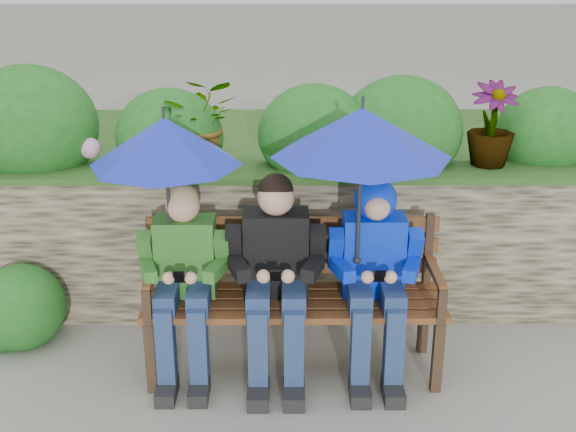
{
  "coord_description": "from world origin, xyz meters",
  "views": [
    {
      "loc": [
        -0.02,
        -3.76,
        2.39
      ],
      "look_at": [
        0.0,
        0.1,
        0.95
      ],
      "focal_mm": 45.0,
      "sensor_mm": 36.0,
      "label": 1
    }
  ],
  "objects_px": {
    "boy_middle": "(276,270)",
    "boy_right": "(375,264)",
    "umbrella_left": "(165,142)",
    "park_bench": "(294,286)",
    "boy_left": "(184,274)",
    "umbrella_right": "(362,133)"
  },
  "relations": [
    {
      "from": "boy_left",
      "to": "umbrella_left",
      "type": "height_order",
      "value": "umbrella_left"
    },
    {
      "from": "park_bench",
      "to": "umbrella_left",
      "type": "distance_m",
      "value": 1.13
    },
    {
      "from": "umbrella_right",
      "to": "boy_right",
      "type": "bearing_deg",
      "value": 17.47
    },
    {
      "from": "boy_left",
      "to": "boy_right",
      "type": "distance_m",
      "value": 1.09
    },
    {
      "from": "park_bench",
      "to": "umbrella_right",
      "type": "relative_size",
      "value": 1.78
    },
    {
      "from": "boy_middle",
      "to": "umbrella_right",
      "type": "distance_m",
      "value": 0.93
    },
    {
      "from": "umbrella_left",
      "to": "boy_middle",
      "type": "bearing_deg",
      "value": -3.84
    },
    {
      "from": "boy_right",
      "to": "umbrella_left",
      "type": "bearing_deg",
      "value": 178.85
    },
    {
      "from": "park_bench",
      "to": "boy_middle",
      "type": "xyz_separation_m",
      "value": [
        -0.1,
        -0.09,
        0.15
      ]
    },
    {
      "from": "park_bench",
      "to": "boy_right",
      "type": "distance_m",
      "value": 0.5
    },
    {
      "from": "boy_middle",
      "to": "boy_right",
      "type": "height_order",
      "value": "boy_middle"
    },
    {
      "from": "umbrella_right",
      "to": "umbrella_left",
      "type": "bearing_deg",
      "value": 176.92
    },
    {
      "from": "park_bench",
      "to": "boy_left",
      "type": "height_order",
      "value": "boy_left"
    },
    {
      "from": "park_bench",
      "to": "boy_left",
      "type": "xyz_separation_m",
      "value": [
        -0.63,
        -0.08,
        0.12
      ]
    },
    {
      "from": "boy_right",
      "to": "umbrella_left",
      "type": "relative_size",
      "value": 1.29
    },
    {
      "from": "park_bench",
      "to": "boy_right",
      "type": "relative_size",
      "value": 1.48
    },
    {
      "from": "boy_left",
      "to": "boy_right",
      "type": "bearing_deg",
      "value": 0.56
    },
    {
      "from": "umbrella_left",
      "to": "park_bench",
      "type": "bearing_deg",
      "value": 4.06
    },
    {
      "from": "boy_right",
      "to": "umbrella_left",
      "type": "xyz_separation_m",
      "value": [
        -1.16,
        0.02,
        0.71
      ]
    },
    {
      "from": "boy_left",
      "to": "park_bench",
      "type": "bearing_deg",
      "value": 7.56
    },
    {
      "from": "boy_right",
      "to": "umbrella_right",
      "type": "relative_size",
      "value": 1.2
    },
    {
      "from": "boy_left",
      "to": "boy_middle",
      "type": "height_order",
      "value": "boy_middle"
    }
  ]
}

